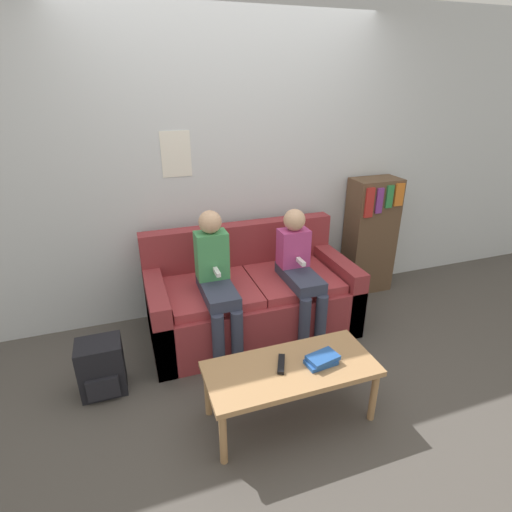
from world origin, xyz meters
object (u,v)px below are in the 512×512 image
object	(u,v)px
tv_remote	(281,364)
bookshelf	(370,236)
coffee_table	(291,372)
couch	(251,298)
person_left	(217,279)
person_right	(300,269)
backpack	(102,368)

from	to	relation	value
tv_remote	bookshelf	size ratio (longest dim) A/B	0.15
coffee_table	bookshelf	bearing A→B (deg)	43.20
couch	bookshelf	size ratio (longest dim) A/B	1.47
person_left	tv_remote	distance (m)	0.86
coffee_table	bookshelf	world-z (taller)	bookshelf
person_right	backpack	xyz separation A→B (m)	(-1.54, -0.19, -0.41)
couch	person_left	bearing A→B (deg)	-149.57
coffee_table	person_right	bearing A→B (deg)	62.62
tv_remote	person_right	bearing A→B (deg)	83.63
person_left	person_right	xyz separation A→B (m)	(0.68, -0.01, -0.02)
backpack	person_right	bearing A→B (deg)	7.07
person_left	bookshelf	distance (m)	1.76
backpack	person_left	bearing A→B (deg)	12.90
person_right	backpack	bearing A→B (deg)	-172.93
person_left	backpack	distance (m)	0.99
person_right	backpack	distance (m)	1.61
couch	person_left	world-z (taller)	person_left
coffee_table	tv_remote	world-z (taller)	tv_remote
person_left	bookshelf	world-z (taller)	bookshelf
person_left	person_right	size ratio (longest dim) A/B	1.05
person_right	bookshelf	xyz separation A→B (m)	(1.00, 0.52, -0.03)
coffee_table	tv_remote	bearing A→B (deg)	152.02
couch	coffee_table	size ratio (longest dim) A/B	1.61
couch	person_right	xyz separation A→B (m)	(0.34, -0.20, 0.31)
person_right	couch	bearing A→B (deg)	149.64
person_right	bookshelf	distance (m)	1.13
couch	tv_remote	world-z (taller)	couch
bookshelf	person_left	bearing A→B (deg)	-163.09
person_left	couch	bearing A→B (deg)	30.43
bookshelf	couch	bearing A→B (deg)	-166.81
bookshelf	backpack	size ratio (longest dim) A/B	2.93
coffee_table	backpack	size ratio (longest dim) A/B	2.68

